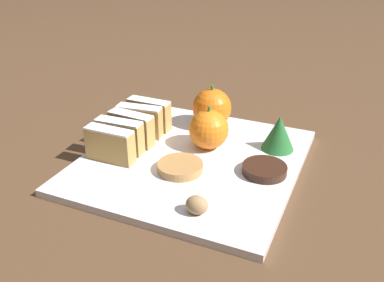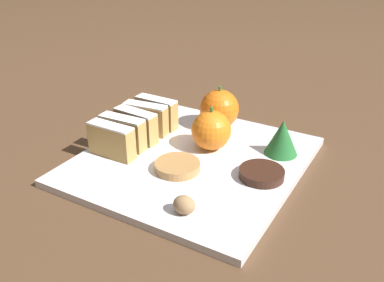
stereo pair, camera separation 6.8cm
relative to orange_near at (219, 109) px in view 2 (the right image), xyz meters
name	(u,v)px [view 2 (the right image)]	position (x,y,z in m)	size (l,w,h in m)	color
ground_plane	(192,164)	(0.02, -0.13, -0.05)	(6.00, 6.00, 0.00)	#513823
serving_platter	(192,161)	(0.02, -0.13, -0.04)	(0.33, 0.35, 0.01)	white
stollen_slice_front	(111,141)	(-0.10, -0.18, -0.01)	(0.08, 0.02, 0.06)	tan
stollen_slice_second	(123,132)	(-0.10, -0.15, -0.01)	(0.08, 0.03, 0.06)	tan
stollen_slice_third	(136,126)	(-0.10, -0.12, -0.01)	(0.08, 0.03, 0.06)	tan
stollen_slice_fourth	(146,119)	(-0.10, -0.09, -0.01)	(0.08, 0.03, 0.06)	tan
stollen_slice_fifth	(157,113)	(-0.10, -0.05, -0.01)	(0.08, 0.02, 0.06)	tan
orange_near	(219,109)	(0.00, 0.00, 0.00)	(0.07, 0.07, 0.08)	orange
orange_far	(211,130)	(0.03, -0.08, 0.00)	(0.07, 0.07, 0.07)	orange
walnut	(184,205)	(0.08, -0.26, -0.02)	(0.03, 0.03, 0.03)	#9E7A51
chocolate_cookie	(260,175)	(0.13, -0.13, -0.03)	(0.07, 0.07, 0.01)	#381E14
gingerbread_cookie	(176,166)	(0.01, -0.17, -0.03)	(0.07, 0.07, 0.01)	#B27F47
evergreen_sprig	(282,137)	(0.13, -0.04, -0.01)	(0.05, 0.05, 0.06)	#23662D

